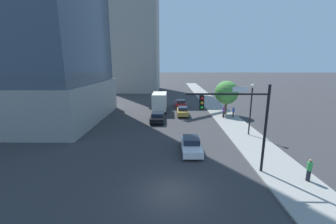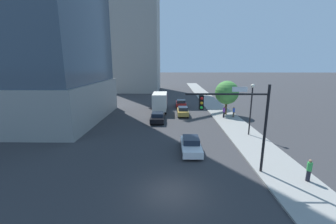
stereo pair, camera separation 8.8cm
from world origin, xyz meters
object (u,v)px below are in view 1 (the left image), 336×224
Objects in this scene: construction_building at (136,29)px; pedestrian_blue_shirt at (233,112)px; pedestrian_green_shirt at (309,170)px; car_red at (181,103)px; street_tree at (226,93)px; car_white at (191,145)px; traffic_light_pole at (240,114)px; car_black at (157,117)px; car_gold at (183,111)px; pedestrian_purple_shirt at (224,112)px; box_truck at (160,101)px; street_lamp at (251,102)px.

construction_building reaches higher than pedestrian_blue_shirt.
car_red is at bearing 106.09° from pedestrian_green_shirt.
car_white is at bearing -115.20° from street_tree.
street_tree is 3.48m from pedestrian_blue_shirt.
construction_building reaches higher than car_red.
traffic_light_pole is 6.51m from car_white.
car_black is at bearing 110.03° from car_white.
car_white is at bearing -120.84° from pedestrian_blue_shirt.
car_gold is 2.23× the size of pedestrian_purple_shirt.
construction_building is at bearing 110.74° from pedestrian_green_shirt.
pedestrian_purple_shirt is at bearing -169.09° from pedestrian_blue_shirt.
traffic_light_pole is at bearing -80.56° from car_gold.
car_red is 0.59× the size of box_truck.
construction_building is at bearing 114.43° from street_lamp.
car_gold is 8.05m from pedestrian_blue_shirt.
car_white is (12.41, -48.30, -17.94)m from construction_building.
car_white is (0.00, -14.69, -0.04)m from car_gold.
pedestrian_green_shirt is at bearing -68.47° from car_gold.
pedestrian_green_shirt is at bearing -73.91° from car_red.
construction_building is 22.85× the size of pedestrian_purple_shirt.
box_truck is 26.24m from pedestrian_green_shirt.
car_black is at bearing -168.01° from pedestrian_blue_shirt.
traffic_light_pole is at bearing -105.56° from pedestrian_blue_shirt.
car_red is at bearing 136.18° from street_tree.
street_lamp is 8.99m from pedestrian_blue_shirt.
car_gold is 21.59m from pedestrian_green_shirt.
box_truck is 12.79m from pedestrian_blue_shirt.
pedestrian_purple_shirt reaches higher than car_gold.
street_lamp is at bearing -82.81° from pedestrian_purple_shirt.
pedestrian_blue_shirt is (7.92, -8.81, 0.23)m from car_red.
car_white is 15.46m from pedestrian_blue_shirt.
car_red is at bearing 131.96° from pedestrian_blue_shirt.
pedestrian_purple_shirt is at bearing 79.34° from traffic_light_pole.
pedestrian_purple_shirt is at bearing 95.04° from pedestrian_green_shirt.
traffic_light_pole is at bearing 164.04° from pedestrian_green_shirt.
construction_building is 40.05m from car_gold.
street_tree is at bearing 111.49° from pedestrian_blue_shirt.
construction_building is 5.68× the size of box_truck.
car_gold is at bearing -69.73° from construction_building.
street_tree reaches higher than pedestrian_blue_shirt.
street_lamp reaches higher than car_gold.
car_gold is (-3.11, 18.71, -4.03)m from traffic_light_pole.
car_red is at bearing 113.03° from street_lamp.
traffic_light_pole is 23.30m from box_truck.
pedestrian_green_shirt is at bearing -63.15° from box_truck.
pedestrian_blue_shirt is at bearing 85.95° from street_lamp.
traffic_light_pole reaches higher than pedestrian_blue_shirt.
car_black is 20.02m from pedestrian_green_shirt.
car_white is at bearing 127.74° from traffic_light_pole.
traffic_light_pole is 1.13× the size of street_lamp.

